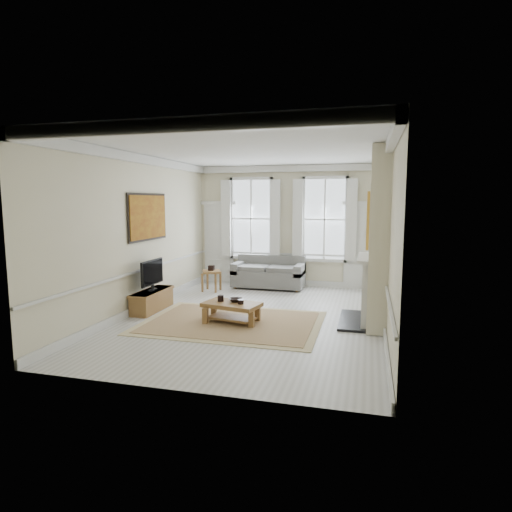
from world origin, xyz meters
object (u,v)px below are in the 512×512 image
(sofa, at_px, (269,274))
(side_table, at_px, (211,275))
(coffee_table, at_px, (232,307))
(tv_stand, at_px, (152,300))

(sofa, relative_size, side_table, 3.23)
(side_table, relative_size, coffee_table, 0.50)
(sofa, relative_size, tv_stand, 1.54)
(sofa, distance_m, tv_stand, 3.69)
(coffee_table, bearing_deg, sofa, 102.80)
(sofa, xyz_separation_m, coffee_table, (0.08, -3.62, -0.04))
(side_table, distance_m, coffee_table, 3.13)
(sofa, height_order, side_table, sofa)
(side_table, relative_size, tv_stand, 0.48)
(sofa, relative_size, coffee_table, 1.62)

